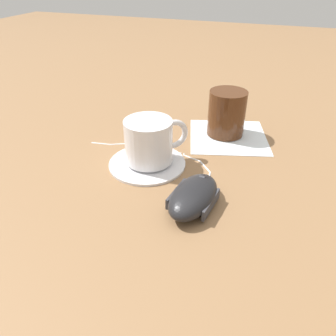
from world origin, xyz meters
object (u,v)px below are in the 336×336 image
at_px(coffee_cup, 150,141).
at_px(drinking_glass, 227,113).
at_px(saucer, 147,162).
at_px(computer_mouse, 193,196).

height_order(coffee_cup, drinking_glass, drinking_glass).
xyz_separation_m(saucer, drinking_glass, (0.16, -0.11, 0.04)).
height_order(saucer, drinking_glass, drinking_glass).
distance_m(computer_mouse, drinking_glass, 0.25).
distance_m(saucer, coffee_cup, 0.04).
bearing_deg(computer_mouse, saucer, 52.13).
relative_size(saucer, coffee_cup, 1.37).
distance_m(saucer, drinking_glass, 0.20).
bearing_deg(drinking_glass, saucer, 147.11).
bearing_deg(computer_mouse, coffee_cup, 49.28).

